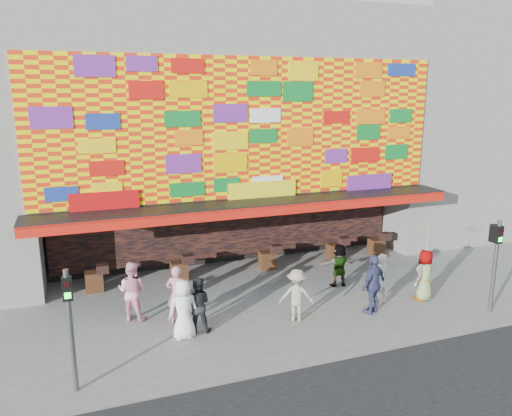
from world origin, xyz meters
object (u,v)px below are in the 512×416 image
object	(u,v)px
ped_c	(197,305)
ped_h	(381,279)
signal_left	(70,317)
ped_d	(297,295)
ped_e	(373,284)
ped_i	(132,291)
signal_right	(496,256)
ped_f	(339,265)
ped_b	(177,295)
ped_g	(425,275)
parasol	(428,237)
ped_a	(183,309)

from	to	relation	value
ped_c	ped_h	size ratio (longest dim) A/B	0.97
signal_left	ped_d	bearing A→B (deg)	14.00
ped_e	ped_i	size ratio (longest dim) A/B	1.04
signal_right	signal_left	bearing A→B (deg)	180.00
ped_f	ped_i	distance (m)	7.25
ped_d	ped_f	distance (m)	3.27
ped_b	ped_g	distance (m)	8.16
signal_right	ped_i	bearing A→B (deg)	162.32
ped_f	ped_h	size ratio (longest dim) A/B	0.91
ped_d	ped_b	bearing A→B (deg)	4.76
ped_e	parasol	distance (m)	2.53
ped_b	ped_c	bearing A→B (deg)	147.18
signal_left	ped_d	world-z (taller)	signal_left
ped_a	parasol	distance (m)	8.22
ped_b	ped_f	size ratio (longest dim) A/B	1.16
signal_right	ped_b	xyz separation A→B (m)	(-9.45, 2.67, -0.96)
signal_right	ped_f	world-z (taller)	signal_right
ped_i	signal_left	bearing A→B (deg)	96.18
ped_a	parasol	xyz separation A→B (m)	(8.11, -0.14, 1.32)
ped_d	parasol	distance (m)	4.85
ped_g	ped_d	bearing A→B (deg)	-22.61
ped_d	ped_g	size ratio (longest dim) A/B	0.94
ped_b	ped_d	bearing A→B (deg)	-170.54
ped_b	ped_d	size ratio (longest dim) A/B	1.11
signal_left	signal_right	xyz separation A→B (m)	(12.40, 0.00, 0.00)
ped_a	ped_b	distance (m)	1.00
ped_e	ped_b	bearing A→B (deg)	-37.83
ped_e	ped_h	size ratio (longest dim) A/B	1.12
signal_right	ped_h	world-z (taller)	signal_right
ped_f	ped_d	bearing A→B (deg)	41.45
parasol	ped_d	bearing A→B (deg)	179.18
ped_a	ped_i	world-z (taller)	ped_i
ped_c	signal_right	bearing A→B (deg)	-174.13
ped_i	parasol	world-z (taller)	parasol
ped_g	parasol	size ratio (longest dim) A/B	0.90
ped_g	signal_right	bearing A→B (deg)	110.17
signal_right	ped_e	bearing A→B (deg)	160.93
ped_e	parasol	world-z (taller)	parasol
signal_right	ped_f	distance (m)	5.08
ped_c	ped_g	bearing A→B (deg)	-165.08
ped_e	ped_i	xyz separation A→B (m)	(-7.13, 2.18, -0.04)
ped_b	ped_h	world-z (taller)	ped_b
ped_a	ped_d	size ratio (longest dim) A/B	1.06
signal_left	ped_g	bearing A→B (deg)	7.86
signal_right	ped_b	bearing A→B (deg)	164.24
ped_b	ped_f	bearing A→B (deg)	-144.41
ped_b	ped_i	size ratio (longest dim) A/B	0.98
ped_e	parasol	size ratio (longest dim) A/B	1.00
ped_b	ped_e	world-z (taller)	ped_e
signal_left	ped_b	bearing A→B (deg)	42.15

